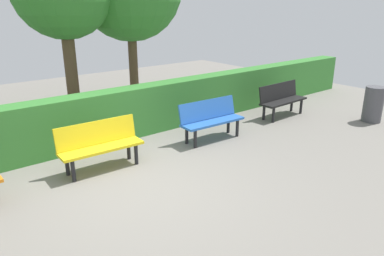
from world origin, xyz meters
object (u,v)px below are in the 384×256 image
at_px(bench_black, 281,98).
at_px(bench_blue, 211,118).
at_px(trash_bin, 373,104).
at_px(bench_yellow, 100,143).

xyz_separation_m(bench_black, bench_blue, (2.59, 0.12, -0.00)).
bearing_deg(bench_black, trash_bin, 127.26).
height_order(bench_black, bench_blue, bench_black).
xyz_separation_m(bench_yellow, trash_bin, (-6.54, 1.73, -0.03)).
bearing_deg(trash_bin, bench_yellow, -14.84).
distance_m(bench_blue, bench_yellow, 2.54).
height_order(bench_black, trash_bin, trash_bin).
xyz_separation_m(bench_blue, trash_bin, (-4.00, 1.62, -0.03)).
relative_size(bench_blue, bench_yellow, 1.00).
bearing_deg(bench_blue, bench_yellow, -0.01).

